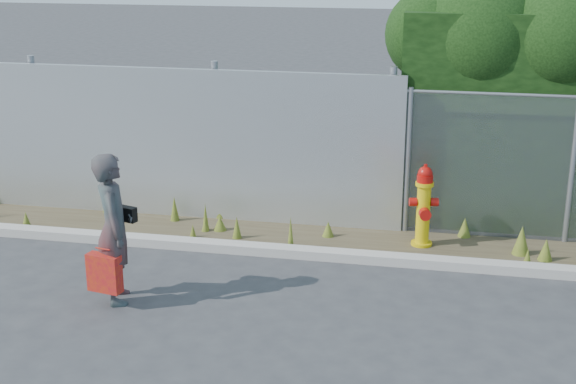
# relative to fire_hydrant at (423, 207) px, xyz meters

# --- Properties ---
(ground) EXTENTS (80.00, 80.00, 0.00)m
(ground) POSITION_rel_fire_hydrant_xyz_m (-1.31, -2.48, -0.55)
(ground) COLOR #353538
(ground) RESTS_ON ground
(curb) EXTENTS (16.00, 0.22, 0.12)m
(curb) POSITION_rel_fire_hydrant_xyz_m (-1.31, -0.68, -0.49)
(curb) COLOR #ADA59C
(curb) RESTS_ON ground
(weed_strip) EXTENTS (16.00, 1.34, 0.51)m
(weed_strip) POSITION_rel_fire_hydrant_xyz_m (-0.88, -0.05, -0.46)
(weed_strip) COLOR #463B28
(weed_strip) RESTS_ON ground
(corrugated_fence) EXTENTS (8.50, 0.21, 2.30)m
(corrugated_fence) POSITION_rel_fire_hydrant_xyz_m (-4.55, 0.52, 0.55)
(corrugated_fence) COLOR #ACB0B4
(corrugated_fence) RESTS_ON ground
(fire_hydrant) EXTENTS (0.38, 0.34, 1.14)m
(fire_hydrant) POSITION_rel_fire_hydrant_xyz_m (0.00, 0.00, 0.00)
(fire_hydrant) COLOR #DFBD0B
(fire_hydrant) RESTS_ON ground
(woman) EXTENTS (0.63, 0.74, 1.73)m
(woman) POSITION_rel_fire_hydrant_xyz_m (-3.32, -2.36, 0.31)
(woman) COLOR #0D5756
(woman) RESTS_ON ground
(red_tote_bag) EXTENTS (0.39, 0.14, 0.51)m
(red_tote_bag) POSITION_rel_fire_hydrant_xyz_m (-3.38, -2.57, -0.14)
(red_tote_bag) COLOR #A80921
(black_shoulder_bag) EXTENTS (0.23, 0.09, 0.17)m
(black_shoulder_bag) POSITION_rel_fire_hydrant_xyz_m (-3.23, -2.20, 0.43)
(black_shoulder_bag) COLOR black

